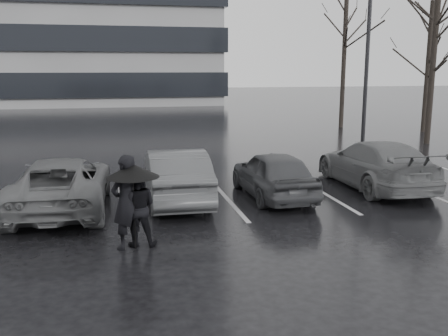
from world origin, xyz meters
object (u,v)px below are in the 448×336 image
car_east (375,164)px  car_west_b (62,184)px  car_main (273,174)px  car_west_a (176,175)px  tree_ne (428,68)px  lamp_post (368,51)px  pedestrian_right (137,207)px  pedestrian_left (126,202)px  tree_east (434,56)px  tree_north (344,54)px

car_east → car_west_b: bearing=4.1°
car_main → car_west_a: bearing=-4.6°
tree_ne → lamp_post: bearing=-138.8°
car_east → pedestrian_right: pedestrian_right is taller
car_west_b → car_east: (8.77, 0.46, 0.04)m
lamp_post → car_west_a: bearing=-145.9°
car_west_a → lamp_post: (8.37, 5.66, 3.43)m
car_west_b → pedestrian_right: (1.70, -2.98, 0.12)m
car_main → car_west_a: 2.64m
car_west_b → pedestrian_left: size_ratio=2.56×
car_west_a → car_east: car_west_a is taller
pedestrian_left → tree_east: size_ratio=0.23×
pedestrian_right → lamp_post: (9.53, 8.84, 3.36)m
car_main → tree_east: size_ratio=0.47×
car_west_b → pedestrian_right: pedestrian_right is taller
car_east → tree_ne: bearing=-128.2°
pedestrian_left → tree_ne: tree_ne is taller
lamp_post → tree_east: bearing=25.0°
pedestrian_right → car_main: bearing=-131.1°
pedestrian_left → pedestrian_right: bearing=171.9°
pedestrian_right → tree_ne: size_ratio=0.22×
pedestrian_left → car_main: bearing=179.9°
lamp_post → tree_ne: bearing=41.2°
tree_ne → car_main: bearing=-136.8°
pedestrian_left → lamp_post: (9.75, 8.97, 3.21)m
pedestrian_right → tree_east: 17.97m
pedestrian_left → lamp_post: 13.63m
tree_ne → tree_north: 4.67m
car_east → tree_north: size_ratio=0.57×
lamp_post → tree_east: size_ratio=1.13×
pedestrian_left → lamp_post: bearing=-175.7°
tree_east → pedestrian_right: bearing=-142.0°
car_west_a → tree_north: tree_north is taller
car_main → pedestrian_right: pedestrian_right is taller
car_main → car_east: 3.29m
car_west_b → car_east: bearing=-174.7°
pedestrian_right → tree_ne: bearing=-127.6°
tree_east → tree_ne: (2.50, 4.00, -0.50)m
car_west_a → tree_east: 15.28m
pedestrian_right → tree_east: bearing=-131.8°
tree_east → tree_ne: 4.74m
lamp_post → tree_north: lamp_post is taller
car_main → car_east: bearing=-174.4°
car_main → tree_north: (9.13, 14.86, 3.61)m
tree_east → car_west_b: bearing=-153.1°
car_west_b → pedestrian_left: pedestrian_left is taller
car_main → tree_ne: size_ratio=0.54×
car_west_a → tree_east: (12.77, 7.71, 3.30)m
pedestrian_right → tree_north: bearing=-115.6°
car_east → car_main: bearing=8.2°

